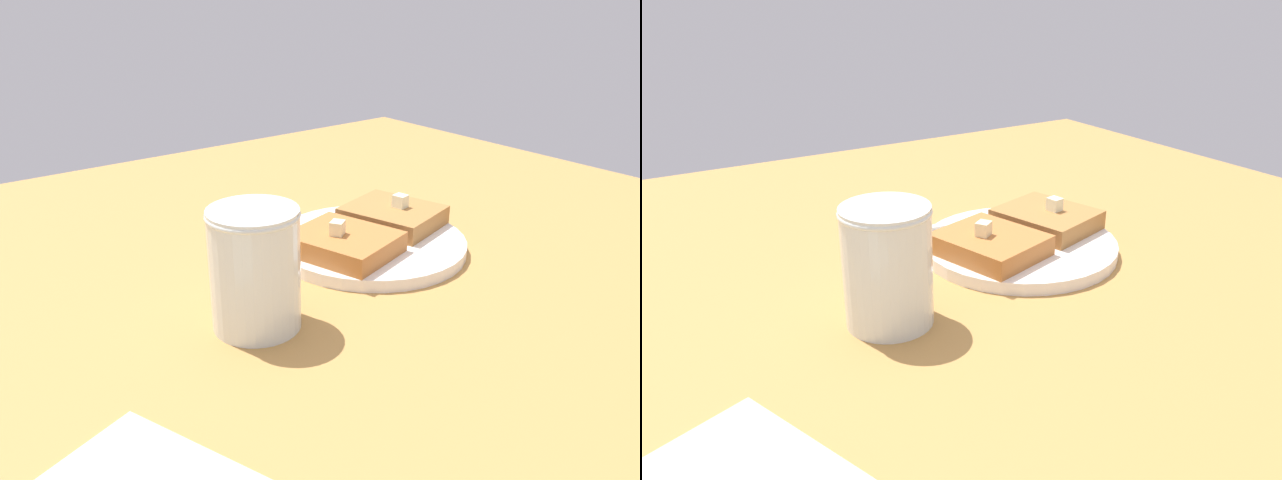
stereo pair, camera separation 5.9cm
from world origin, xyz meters
The scene contains 8 objects.
table_surface centered at (0.00, 0.00, 1.35)cm, with size 115.31×115.31×2.70cm, color #B07F41.
plate centered at (8.26, 7.59, 3.46)cm, with size 21.06×21.06×1.32cm.
toast_slice_left centered at (3.52, 6.27, 5.08)cm, with size 8.67×10.07×2.13cm, color #B16B33.
toast_slice_middle centered at (13.01, 8.91, 5.08)cm, with size 8.67×10.07×2.13cm, color #A56F39.
butter_pat_primary centered at (2.79, 6.47, 6.88)cm, with size 1.45×1.31×1.45cm, color beige.
butter_pat_secondary centered at (13.66, 8.44, 6.88)cm, with size 1.45×1.31×1.45cm, color #F0F2C9.
fork centered at (7.98, 14.22, 4.20)cm, with size 16.00×4.30×0.36cm.
syrup_jar centered at (-10.24, 1.39, 7.76)cm, with size 7.81×7.81×10.60cm.
Camera 1 is at (-34.61, -38.81, 30.48)cm, focal length 35.00 mm.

